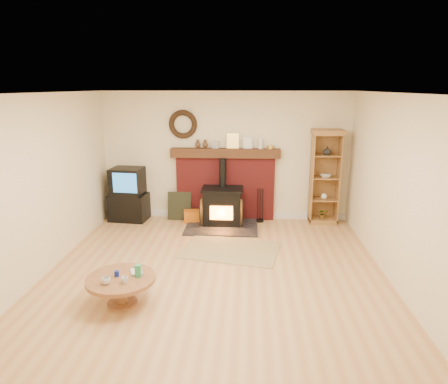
# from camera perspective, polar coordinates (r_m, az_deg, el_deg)

# --- Properties ---
(ground) EXTENTS (5.50, 5.50, 0.00)m
(ground) POSITION_cam_1_polar(r_m,az_deg,el_deg) (5.94, -1.34, -12.03)
(ground) COLOR tan
(ground) RESTS_ON ground
(room_shell) EXTENTS (5.02, 5.52, 2.61)m
(room_shell) POSITION_cam_1_polar(r_m,az_deg,el_deg) (5.48, -1.56, 4.68)
(room_shell) COLOR beige
(room_shell) RESTS_ON ground
(chimney_breast) EXTENTS (2.20, 0.22, 1.78)m
(chimney_breast) POSITION_cam_1_polar(r_m,az_deg,el_deg) (8.17, 0.20, 1.55)
(chimney_breast) COLOR maroon
(chimney_breast) RESTS_ON ground
(wood_stove) EXTENTS (1.40, 1.00, 1.31)m
(wood_stove) POSITION_cam_1_polar(r_m,az_deg,el_deg) (7.91, -0.26, -2.18)
(wood_stove) COLOR black
(wood_stove) RESTS_ON ground
(area_rug) EXTENTS (1.77, 1.38, 0.01)m
(area_rug) POSITION_cam_1_polar(r_m,az_deg,el_deg) (6.82, 0.89, -8.25)
(area_rug) COLOR brown
(area_rug) RESTS_ON ground
(tv_unit) EXTENTS (0.79, 0.59, 1.09)m
(tv_unit) POSITION_cam_1_polar(r_m,az_deg,el_deg) (8.40, -13.51, -0.46)
(tv_unit) COLOR black
(tv_unit) RESTS_ON ground
(curio_cabinet) EXTENTS (0.60, 0.44, 1.88)m
(curio_cabinet) POSITION_cam_1_polar(r_m,az_deg,el_deg) (8.16, 14.18, 2.10)
(curio_cabinet) COLOR brown
(curio_cabinet) RESTS_ON ground
(firelog_box) EXTENTS (0.42, 0.30, 0.24)m
(firelog_box) POSITION_cam_1_polar(r_m,az_deg,el_deg) (8.16, -4.36, -3.48)
(firelog_box) COLOR #F1AC13
(firelog_box) RESTS_ON ground
(leaning_painting) EXTENTS (0.49, 0.13, 0.58)m
(leaning_painting) POSITION_cam_1_polar(r_m,az_deg,el_deg) (8.30, -6.38, -1.98)
(leaning_painting) COLOR black
(leaning_painting) RESTS_ON ground
(fire_tools) EXTENTS (0.16, 0.16, 0.70)m
(fire_tools) POSITION_cam_1_polar(r_m,az_deg,el_deg) (8.19, 5.14, -3.35)
(fire_tools) COLOR black
(fire_tools) RESTS_ON ground
(coffee_table) EXTENTS (0.87, 0.87, 0.53)m
(coffee_table) POSITION_cam_1_polar(r_m,az_deg,el_deg) (5.29, -14.49, -12.39)
(coffee_table) COLOR brown
(coffee_table) RESTS_ON ground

